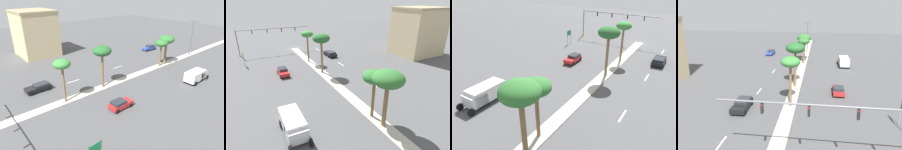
{
  "view_description": "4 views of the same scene",
  "coord_description": "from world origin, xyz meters",
  "views": [
    {
      "loc": [
        26.49,
        1.5,
        17.16
      ],
      "look_at": [
        3.35,
        21.41,
        3.86
      ],
      "focal_mm": 31.41,
      "sensor_mm": 36.0,
      "label": 1
    },
    {
      "loc": [
        13.49,
        55.67,
        14.65
      ],
      "look_at": [
        1.45,
        32.27,
        3.58
      ],
      "focal_mm": 29.83,
      "sensor_mm": 36.0,
      "label": 2
    },
    {
      "loc": [
        -11.24,
        52.65,
        15.08
      ],
      "look_at": [
        1.72,
        31.96,
        3.61
      ],
      "focal_mm": 34.25,
      "sensor_mm": 36.0,
      "label": 3
    },
    {
      "loc": [
        3.93,
        -14.4,
        13.97
      ],
      "look_at": [
        -1.07,
        22.17,
        2.21
      ],
      "focal_mm": 34.33,
      "sensor_mm": 36.0,
      "label": 4
    }
  ],
  "objects": [
    {
      "name": "box_truck",
      "position": [
        10.1,
        38.09,
        1.3
      ],
      "size": [
        2.49,
        6.03,
        2.31
      ],
      "color": "silver",
      "rests_on": "ground"
    },
    {
      "name": "sedan_black_front",
      "position": [
        -6.59,
        12.18,
        0.75
      ],
      "size": [
        2.15,
        4.55,
        1.37
      ],
      "color": "black",
      "rests_on": "ground"
    },
    {
      "name": "lane_stripe_mid",
      "position": [
        -6.08,
        31.41,
        0.01
      ],
      "size": [
        0.2,
        2.8,
        0.01
      ],
      "primitive_type": "cube",
      "color": "silver",
      "rests_on": "ground"
    },
    {
      "name": "sedan_blue_center",
      "position": [
        -10.62,
        48.67,
        0.79
      ],
      "size": [
        2.16,
        4.57,
        1.5
      ],
      "color": "#2D47AD",
      "rests_on": "ground"
    },
    {
      "name": "palm_tree_near",
      "position": [
        0.1,
        14.02,
        6.51
      ],
      "size": [
        2.78,
        2.78,
        7.39
      ],
      "color": "brown",
      "rests_on": "median_curb"
    },
    {
      "name": "lane_stripe_outboard",
      "position": [
        -6.08,
        12.18,
        0.01
      ],
      "size": [
        0.2,
        2.8,
        0.01
      ],
      "primitive_type": "cube",
      "color": "silver",
      "rests_on": "ground"
    },
    {
      "name": "street_lamp_leading",
      "position": [
        0.26,
        52.94,
        5.69
      ],
      "size": [
        2.9,
        0.24,
        9.47
      ],
      "color": "#515459",
      "rests_on": "median_curb"
    },
    {
      "name": "lane_stripe_inboard",
      "position": [
        -6.08,
        19.07,
        0.01
      ],
      "size": [
        0.2,
        2.8,
        0.01
      ],
      "primitive_type": "cube",
      "color": "silver",
      "rests_on": "ground"
    },
    {
      "name": "palm_tree_rear",
      "position": [
        -0.12,
        22.07,
        7.01
      ],
      "size": [
        3.41,
        3.41,
        8.03
      ],
      "color": "brown",
      "rests_on": "median_curb"
    },
    {
      "name": "palm_tree_inboard",
      "position": [
        0.12,
        39.41,
        5.61
      ],
      "size": [
        3.04,
        3.04,
        6.48
      ],
      "color": "brown",
      "rests_on": "median_curb"
    },
    {
      "name": "ground_plane",
      "position": [
        0.0,
        30.85,
        0.0
      ],
      "size": [
        160.0,
        160.0,
        0.0
      ],
      "primitive_type": "plane",
      "color": "#4C4C4F"
    },
    {
      "name": "palm_tree_right",
      "position": [
        -0.0,
        41.58,
        6.15
      ],
      "size": [
        3.69,
        3.69,
        7.22
      ],
      "color": "brown",
      "rests_on": "median_curb"
    },
    {
      "name": "median_curb",
      "position": [
        0.0,
        39.66,
        0.06
      ],
      "size": [
        1.8,
        79.33,
        0.12
      ],
      "primitive_type": "cube",
      "color": "#B7B2A3",
      "rests_on": "ground"
    },
    {
      "name": "commercial_building",
      "position": [
        -28.55,
        20.76,
        6.17
      ],
      "size": [
        11.55,
        9.81,
        12.31
      ],
      "color": "#C6B284",
      "rests_on": "ground"
    },
    {
      "name": "sedan_red_near",
      "position": [
        7.41,
        19.62,
        0.77
      ],
      "size": [
        1.93,
        3.94,
        1.44
      ],
      "color": "red",
      "rests_on": "ground"
    }
  ]
}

